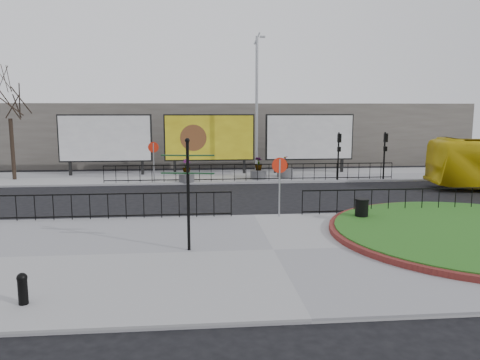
{
  "coord_description": "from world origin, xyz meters",
  "views": [
    {
      "loc": [
        -2.4,
        -19.23,
        4.55
      ],
      "look_at": [
        -0.55,
        0.57,
        1.53
      ],
      "focal_mm": 35.0,
      "sensor_mm": 36.0,
      "label": 1
    }
  ],
  "objects": [
    {
      "name": "brick_edge",
      "position": [
        7.5,
        -4.0,
        0.21
      ],
      "size": [
        10.4,
        10.4,
        0.18
      ],
      "primitive_type": "cylinder",
      "color": "maroon",
      "rests_on": "pavement_near"
    },
    {
      "name": "railing_far",
      "position": [
        1.0,
        9.3,
        0.67
      ],
      "size": [
        18.0,
        0.1,
        1.1
      ],
      "primitive_type": null,
      "color": "black",
      "rests_on": "pavement_far"
    },
    {
      "name": "planter_b",
      "position": [
        1.54,
        10.28,
        0.57
      ],
      "size": [
        1.05,
        1.05,
        1.42
      ],
      "color": "#4C4C4F",
      "rests_on": "pavement_far"
    },
    {
      "name": "planter_a",
      "position": [
        -3.02,
        9.4,
        0.61
      ],
      "size": [
        0.95,
        0.95,
        1.41
      ],
      "color": "#4C4C4F",
      "rests_on": "pavement_far"
    },
    {
      "name": "pavement_near",
      "position": [
        0.0,
        -5.0,
        0.06
      ],
      "size": [
        30.0,
        10.0,
        0.12
      ],
      "primitive_type": "cube",
      "color": "gray",
      "rests_on": "ground"
    },
    {
      "name": "litter_bin",
      "position": [
        4.11,
        -1.59,
        0.58
      ],
      "size": [
        0.55,
        0.55,
        0.92
      ],
      "color": "black",
      "rests_on": "pavement_near"
    },
    {
      "name": "lamp_post",
      "position": [
        1.51,
        11.0,
        4.83
      ],
      "size": [
        0.74,
        0.18,
        9.23
      ],
      "color": "gray",
      "rests_on": "pavement_far"
    },
    {
      "name": "signal_pole_b",
      "position": [
        9.5,
        9.34,
        2.1
      ],
      "size": [
        0.22,
        0.26,
        3.0
      ],
      "color": "black",
      "rests_on": "pavement_far"
    },
    {
      "name": "planter_c",
      "position": [
        3.42,
        11.0,
        0.57
      ],
      "size": [
        1.05,
        1.05,
        1.4
      ],
      "color": "#4C4C4F",
      "rests_on": "pavement_far"
    },
    {
      "name": "tree_left",
      "position": [
        -14.0,
        11.5,
        3.62
      ],
      "size": [
        2.0,
        2.0,
        7.0
      ],
      "primitive_type": null,
      "color": "#2D2119",
      "rests_on": "pavement_far"
    },
    {
      "name": "bollard",
      "position": [
        -6.4,
        -8.63,
        0.53
      ],
      "size": [
        0.24,
        0.24,
        0.75
      ],
      "color": "black",
      "rests_on": "pavement_near"
    },
    {
      "name": "building_backdrop",
      "position": [
        0.0,
        22.0,
        2.5
      ],
      "size": [
        40.0,
        10.0,
        5.0
      ],
      "primitive_type": "cube",
      "color": "#645D57",
      "rests_on": "ground"
    },
    {
      "name": "signal_pole_a",
      "position": [
        6.5,
        9.34,
        2.1
      ],
      "size": [
        0.22,
        0.26,
        3.0
      ],
      "color": "black",
      "rests_on": "pavement_far"
    },
    {
      "name": "speed_sign_far",
      "position": [
        -5.0,
        9.4,
        1.92
      ],
      "size": [
        0.64,
        0.07,
        2.47
      ],
      "color": "gray",
      "rests_on": "pavement_far"
    },
    {
      "name": "speed_sign_near",
      "position": [
        1.0,
        -0.4,
        1.92
      ],
      "size": [
        0.64,
        0.07,
        2.47
      ],
      "color": "gray",
      "rests_on": "pavement_near"
    },
    {
      "name": "fingerpost_sign",
      "position": [
        -2.68,
        -4.79,
        2.27
      ],
      "size": [
        1.67,
        0.5,
        3.56
      ],
      "rotation": [
        0.0,
        0.0,
        -0.22
      ],
      "color": "black",
      "rests_on": "pavement_near"
    },
    {
      "name": "ground",
      "position": [
        0.0,
        0.0,
        0.0
      ],
      "size": [
        90.0,
        90.0,
        0.0
      ],
      "primitive_type": "plane",
      "color": "black",
      "rests_on": "ground"
    },
    {
      "name": "billboard_mid",
      "position": [
        -1.5,
        12.97,
        2.6
      ],
      "size": [
        6.2,
        0.31,
        4.1
      ],
      "color": "black",
      "rests_on": "pavement_far"
    },
    {
      "name": "billboard_right",
      "position": [
        5.5,
        12.97,
        2.6
      ],
      "size": [
        6.2,
        0.31,
        4.1
      ],
      "color": "black",
      "rests_on": "pavement_far"
    },
    {
      "name": "billboard_left",
      "position": [
        -8.5,
        12.97,
        2.6
      ],
      "size": [
        6.2,
        0.31,
        4.1
      ],
      "color": "black",
      "rests_on": "pavement_far"
    },
    {
      "name": "pavement_far",
      "position": [
        0.0,
        12.0,
        0.06
      ],
      "size": [
        44.0,
        6.0,
        0.12
      ],
      "primitive_type": "cube",
      "color": "gray",
      "rests_on": "ground"
    },
    {
      "name": "railing_near_right",
      "position": [
        6.5,
        -0.3,
        0.67
      ],
      "size": [
        9.0,
        0.1,
        1.1
      ],
      "primitive_type": null,
      "color": "black",
      "rests_on": "pavement_near"
    },
    {
      "name": "grass_lawn",
      "position": [
        7.5,
        -4.0,
        0.23
      ],
      "size": [
        10.0,
        10.0,
        0.22
      ],
      "primitive_type": "cylinder",
      "color": "#154D14",
      "rests_on": "pavement_near"
    },
    {
      "name": "railing_near_left",
      "position": [
        -6.0,
        -0.3,
        0.67
      ],
      "size": [
        10.0,
        0.1,
        1.1
      ],
      "primitive_type": null,
      "color": "black",
      "rests_on": "pavement_near"
    }
  ]
}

